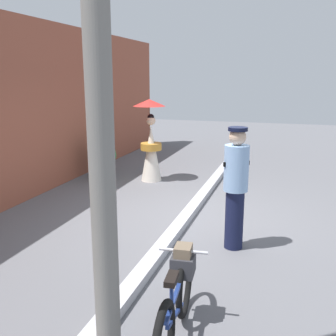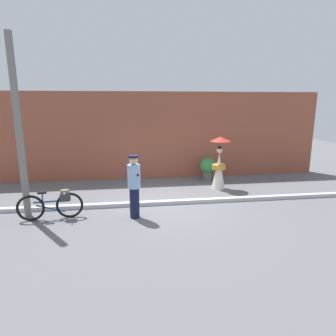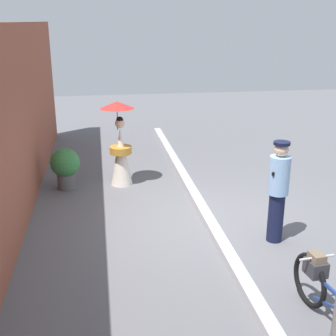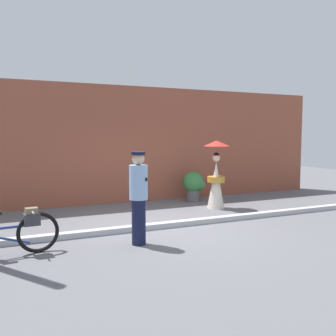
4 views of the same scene
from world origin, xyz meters
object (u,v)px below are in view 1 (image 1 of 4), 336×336
at_px(utility_pole, 98,75).
at_px(person_with_parasol, 151,142).
at_px(person_officer, 236,185).
at_px(potted_plant_by_door, 103,156).
at_px(bicycle_near_officer, 177,299).

bearing_deg(utility_pole, person_with_parasol, 17.32).
relative_size(person_officer, potted_plant_by_door, 1.89).
relative_size(person_officer, utility_pole, 0.36).
bearing_deg(utility_pole, potted_plant_by_door, 27.29).
relative_size(potted_plant_by_door, utility_pole, 0.19).
bearing_deg(person_with_parasol, bicycle_near_officer, -157.50).
height_order(person_with_parasol, utility_pole, utility_pole).
distance_m(potted_plant_by_door, utility_pole, 7.01).
height_order(person_officer, person_with_parasol, person_with_parasol).
distance_m(person_officer, potted_plant_by_door, 4.75).
xyz_separation_m(person_with_parasol, potted_plant_by_door, (-0.06, 1.21, -0.40)).
height_order(bicycle_near_officer, utility_pole, utility_pole).
xyz_separation_m(person_with_parasol, utility_pole, (-6.06, -1.89, 1.48)).
xyz_separation_m(person_officer, utility_pole, (-2.93, 0.51, 1.47)).
bearing_deg(person_officer, bicycle_near_officer, 174.61).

